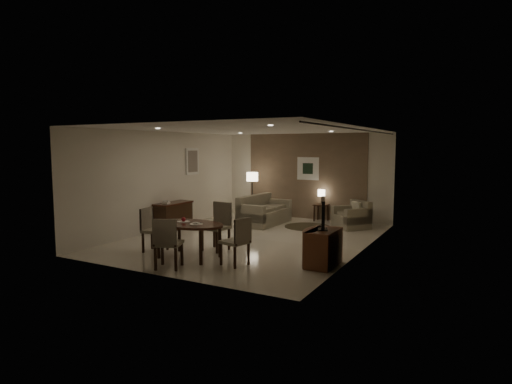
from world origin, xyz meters
The scene contains 31 objects.
room_shell centered at (0.00, 0.40, 1.35)m, with size 5.50×7.00×2.70m.
taupe_accent centered at (0.00, 3.48, 1.35)m, with size 3.96×0.03×2.70m, color brown.
curtain_wall centered at (2.68, 0.00, 1.32)m, with size 0.08×6.70×2.58m, color beige, non-canonical shape.
curtain_rod centered at (2.68, 0.00, 2.64)m, with size 0.03×0.03×6.80m, color black.
art_back_frame centered at (0.10, 3.46, 1.60)m, with size 0.72×0.03×0.72m, color silver.
art_back_canvas centered at (0.10, 3.44, 1.60)m, with size 0.34×0.01×0.34m, color black.
art_left_frame centered at (-2.72, 1.20, 1.85)m, with size 0.03×0.60×0.80m, color silver.
art_left_canvas centered at (-2.71, 1.20, 1.85)m, with size 0.01×0.46×0.64m, color gray.
downlight_nl centered at (-1.40, -1.80, 2.69)m, with size 0.10×0.10×0.01m, color white.
downlight_nr centered at (1.40, -1.80, 2.69)m, with size 0.10×0.10×0.01m, color white.
downlight_fl centered at (-1.40, 1.80, 2.69)m, with size 0.10×0.10×0.01m, color white.
downlight_fr centered at (1.40, 1.80, 2.69)m, with size 0.10×0.10×0.01m, color white.
console_desk centered at (-2.49, 0.00, 0.38)m, with size 0.48×1.20×0.75m, color #492017, non-canonical shape.
telephone centered at (-2.49, -0.30, 0.80)m, with size 0.20×0.14×0.09m, color white, non-canonical shape.
tv_cabinet centered at (2.40, -1.50, 0.35)m, with size 0.48×0.90×0.70m, color brown, non-canonical shape.
flat_tv centered at (2.38, -1.50, 1.02)m, with size 0.06×0.88×0.60m, color black, non-canonical shape.
dining_table centered at (-0.23, -2.26, 0.36)m, with size 1.54×0.96×0.72m, color #492017, non-canonical shape.
chair_near centered at (-0.11, -3.04, 0.48)m, with size 0.47×0.47×0.97m, color gray, non-canonical shape.
chair_far centered at (-0.11, -1.46, 0.52)m, with size 0.51×0.51×1.05m, color gray, non-canonical shape.
chair_left centered at (-1.22, -2.17, 0.47)m, with size 0.46×0.46×0.95m, color gray, non-canonical shape.
chair_right centered at (0.88, -2.27, 0.47)m, with size 0.45×0.45×0.94m, color gray, non-canonical shape.
plate_a centered at (-0.41, -2.21, 0.73)m, with size 0.26×0.26×0.02m, color white.
plate_b centered at (-0.01, -2.31, 0.73)m, with size 0.26×0.26×0.02m, color white.
fruit_apple centered at (-0.41, -2.21, 0.78)m, with size 0.09×0.09×0.09m, color #AF141E.
napkin centered at (-0.01, -2.31, 0.75)m, with size 0.12×0.08×0.03m, color white.
round_rug centered at (0.63, 2.13, 0.01)m, with size 1.31×1.31×0.01m, color #413924.
sofa centered at (-0.65, 1.93, 0.42)m, with size 0.90×1.80×0.85m, color gray, non-canonical shape.
armchair centered at (1.78, 2.54, 0.38)m, with size 0.86×0.81×0.76m, color gray, non-canonical shape.
side_table centered at (0.63, 3.25, 0.26)m, with size 0.41×0.41×0.52m, color #311F10, non-canonical shape.
table_lamp centered at (0.63, 3.25, 0.77)m, with size 0.22×0.22×0.50m, color #FFEAC1, non-canonical shape.
floor_lamp centered at (-1.57, 2.83, 0.73)m, with size 0.37×0.37×1.46m, color #FFE5B7, non-canonical shape.
Camera 1 is at (5.10, -9.18, 2.27)m, focal length 30.00 mm.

